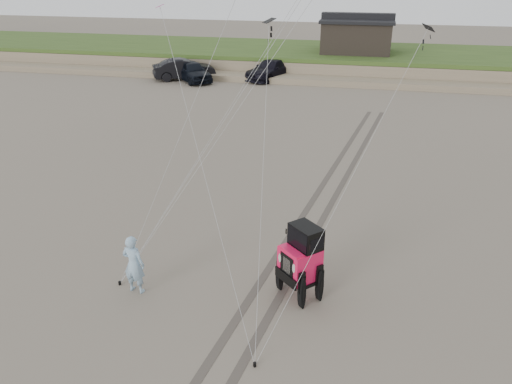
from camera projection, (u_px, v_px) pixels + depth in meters
ground at (217, 321)px, 13.63m from camera, size 160.00×160.00×0.00m
dune_ridge at (333, 60)px, 46.59m from camera, size 160.00×14.25×1.73m
cabin at (357, 35)px, 44.74m from camera, size 6.40×5.40×3.35m
truck_a at (192, 71)px, 41.66m from camera, size 4.74×4.95×1.67m
truck_b at (184, 69)px, 42.35m from camera, size 5.43×4.07×1.71m
truck_c at (271, 69)px, 42.47m from camera, size 4.43×6.05×1.63m
jeep at (300, 269)px, 14.37m from camera, size 4.83×4.91×1.79m
man at (134, 264)px, 14.53m from camera, size 0.72×0.51×1.86m
stake_main at (120, 283)px, 15.17m from camera, size 0.08×0.08×0.12m
stake_aux at (255, 365)px, 12.07m from camera, size 0.08×0.08×0.12m
tire_tracks at (321, 204)px, 20.33m from camera, size 5.22×29.74×0.01m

